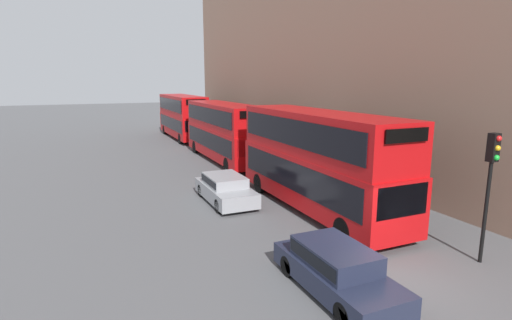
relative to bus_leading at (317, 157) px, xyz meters
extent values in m
plane|color=#515154|center=(-1.60, -6.50, -2.49)|extent=(200.00, 200.00, 0.00)
cube|color=#B20C0F|center=(0.00, 0.01, -1.01)|extent=(2.55, 10.68, 2.25)
cube|color=#B20C0F|center=(0.00, 0.01, 1.07)|extent=(2.50, 10.46, 1.92)
cube|color=black|center=(0.00, 0.01, -0.74)|extent=(2.59, 9.82, 1.26)
cube|color=black|center=(0.00, 0.01, 1.17)|extent=(2.59, 9.82, 1.15)
cube|color=black|center=(0.00, -5.30, -0.56)|extent=(2.17, 0.06, 1.12)
cube|color=black|center=(0.00, -5.30, 1.65)|extent=(1.78, 0.06, 0.46)
cylinder|color=black|center=(-1.12, -3.73, -1.99)|extent=(0.30, 1.00, 1.00)
cylinder|color=black|center=(1.13, -3.73, -1.99)|extent=(0.30, 1.00, 1.00)
cylinder|color=black|center=(-1.12, 3.74, -1.99)|extent=(0.30, 1.00, 1.00)
cylinder|color=black|center=(1.13, 3.74, -1.99)|extent=(0.30, 1.00, 1.00)
cube|color=#B20C0F|center=(0.00, 12.57, -1.10)|extent=(2.55, 10.96, 2.08)
cube|color=#B20C0F|center=(0.00, 12.57, 0.83)|extent=(2.50, 10.74, 1.79)
cube|color=black|center=(0.00, 12.57, -0.85)|extent=(2.59, 10.08, 1.16)
cube|color=black|center=(0.00, 12.57, 0.92)|extent=(2.59, 10.08, 1.07)
cube|color=black|center=(0.00, 7.12, -0.68)|extent=(2.17, 0.06, 1.04)
cube|color=black|center=(0.00, 7.12, 1.37)|extent=(1.78, 0.06, 0.43)
cylinder|color=black|center=(-1.12, 8.69, -1.99)|extent=(0.30, 1.00, 1.00)
cylinder|color=black|center=(1.13, 8.69, -1.99)|extent=(0.30, 1.00, 1.00)
cylinder|color=black|center=(-1.12, 16.45, -1.99)|extent=(0.30, 1.00, 1.00)
cylinder|color=black|center=(1.13, 16.45, -1.99)|extent=(0.30, 1.00, 1.00)
cube|color=#B20C0F|center=(0.00, 25.34, -1.10)|extent=(2.55, 10.68, 2.06)
cube|color=#B20C0F|center=(0.00, 25.34, 0.90)|extent=(2.50, 10.47, 1.94)
cube|color=black|center=(0.00, 25.34, -0.86)|extent=(2.59, 9.82, 1.16)
cube|color=black|center=(0.00, 25.34, 0.99)|extent=(2.59, 9.82, 1.16)
cube|color=black|center=(0.00, 20.03, -0.69)|extent=(2.17, 0.06, 1.03)
cube|color=black|center=(0.00, 20.03, 1.48)|extent=(1.78, 0.06, 0.47)
cylinder|color=black|center=(-1.12, 21.60, -1.99)|extent=(0.30, 1.00, 1.00)
cylinder|color=black|center=(1.13, 21.60, -1.99)|extent=(0.30, 1.00, 1.00)
cylinder|color=black|center=(-1.12, 29.08, -1.99)|extent=(0.30, 1.00, 1.00)
cylinder|color=black|center=(1.13, 29.08, -1.99)|extent=(0.30, 1.00, 1.00)
cube|color=#1E2338|center=(-3.40, -6.49, -2.00)|extent=(1.75, 4.42, 0.62)
cube|color=#1E2338|center=(-3.40, -6.38, -1.40)|extent=(1.54, 2.43, 0.56)
cube|color=black|center=(-3.40, -6.38, -1.38)|extent=(1.58, 2.31, 0.36)
cylinder|color=black|center=(-4.17, -7.90, -2.17)|extent=(0.22, 0.64, 0.64)
cylinder|color=black|center=(-2.63, -7.90, -2.17)|extent=(0.22, 0.64, 0.64)
cylinder|color=black|center=(-4.17, -5.08, -2.17)|extent=(0.22, 0.64, 0.64)
cylinder|color=black|center=(-2.63, -5.08, -2.17)|extent=(0.22, 0.64, 0.64)
cube|color=gray|center=(-3.40, 2.77, -1.97)|extent=(1.86, 4.35, 0.67)
cube|color=gray|center=(-3.40, 2.88, -1.40)|extent=(1.63, 2.39, 0.48)
cube|color=black|center=(-3.40, 2.88, -1.37)|extent=(1.67, 2.27, 0.31)
cylinder|color=black|center=(-4.22, 1.38, -2.17)|extent=(0.22, 0.64, 0.64)
cylinder|color=black|center=(-2.58, 1.38, -2.17)|extent=(0.22, 0.64, 0.64)
cylinder|color=black|center=(-4.22, 4.17, -2.17)|extent=(0.22, 0.64, 0.64)
cylinder|color=black|center=(-2.58, 4.17, -2.17)|extent=(0.22, 0.64, 0.64)
cylinder|color=black|center=(2.06, -6.81, -0.80)|extent=(0.12, 0.12, 3.38)
cube|color=black|center=(2.06, -6.81, 1.35)|extent=(0.30, 0.26, 0.90)
sphere|color=red|center=(2.06, -6.95, 1.65)|extent=(0.18, 0.18, 0.18)
sphere|color=gold|center=(2.06, -6.95, 1.35)|extent=(0.18, 0.18, 0.18)
sphere|color=green|center=(2.06, -6.95, 1.05)|extent=(0.18, 0.18, 0.18)
camera|label=1|loc=(-9.65, -15.01, 3.41)|focal=28.00mm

